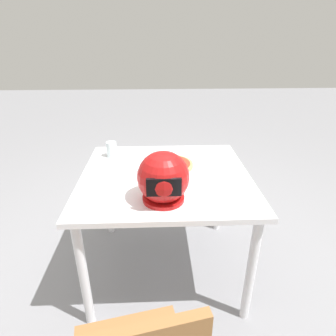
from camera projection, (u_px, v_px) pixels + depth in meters
ground_plane at (166, 265)px, 2.01m from camera, size 14.00×14.00×0.00m
dining_table at (165, 187)px, 1.74m from camera, size 1.00×0.94×0.73m
pizza_plate at (170, 167)px, 1.78m from camera, size 0.32×0.32×0.01m
pizza at (170, 164)px, 1.77m from camera, size 0.28×0.28×0.06m
motorcycle_helmet at (163, 178)px, 1.39m from camera, size 0.26×0.26×0.26m
drinking_glass at (112, 149)px, 1.93m from camera, size 0.07×0.07×0.10m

